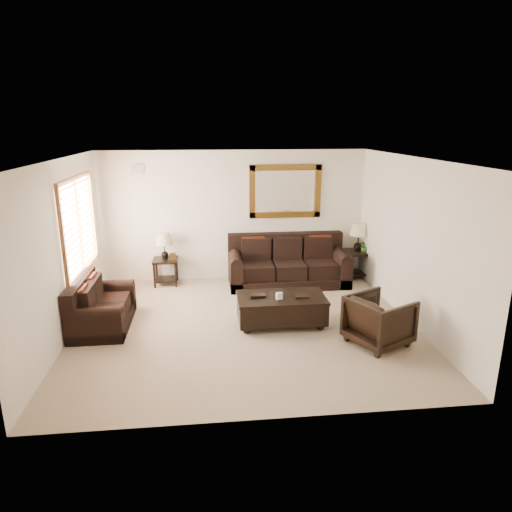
{
  "coord_description": "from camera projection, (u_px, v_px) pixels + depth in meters",
  "views": [
    {
      "loc": [
        -0.57,
        -6.88,
        3.19
      ],
      "look_at": [
        0.25,
        0.6,
        1.02
      ],
      "focal_mm": 32.0,
      "sensor_mm": 36.0,
      "label": 1
    }
  ],
  "objects": [
    {
      "name": "mirror",
      "position": [
        285.0,
        191.0,
        9.47
      ],
      "size": [
        1.5,
        0.06,
        1.1
      ],
      "color": "#462D0E",
      "rests_on": "room"
    },
    {
      "name": "end_table_right",
      "position": [
        358.0,
        242.0,
        9.66
      ],
      "size": [
        0.55,
        0.55,
        1.2
      ],
      "color": "black",
      "rests_on": "room"
    },
    {
      "name": "armchair",
      "position": [
        379.0,
        318.0,
        6.79
      ],
      "size": [
        1.03,
        1.05,
        0.83
      ],
      "primitive_type": "imported",
      "rotation": [
        0.0,
        0.0,
        2.04
      ],
      "color": "black",
      "rests_on": "floor"
    },
    {
      "name": "coffee_table",
      "position": [
        281.0,
        307.0,
        7.49
      ],
      "size": [
        1.44,
        0.78,
        0.61
      ],
      "rotation": [
        0.0,
        0.0,
        0.0
      ],
      "color": "black",
      "rests_on": "room"
    },
    {
      "name": "air_vent",
      "position": [
        138.0,
        168.0,
        9.03
      ],
      "size": [
        0.25,
        0.02,
        0.18
      ],
      "primitive_type": "cube",
      "color": "#999999",
      "rests_on": "room"
    },
    {
      "name": "loveseat",
      "position": [
        99.0,
        309.0,
        7.42
      ],
      "size": [
        0.86,
        1.44,
        0.81
      ],
      "rotation": [
        0.0,
        0.0,
        1.57
      ],
      "color": "black",
      "rests_on": "room"
    },
    {
      "name": "sofa",
      "position": [
        288.0,
        266.0,
        9.46
      ],
      "size": [
        2.43,
        1.05,
        0.99
      ],
      "color": "black",
      "rests_on": "room"
    },
    {
      "name": "window",
      "position": [
        80.0,
        226.0,
        7.66
      ],
      "size": [
        0.07,
        1.96,
        1.66
      ],
      "color": "white",
      "rests_on": "room"
    },
    {
      "name": "end_table_left",
      "position": [
        165.0,
        251.0,
        9.28
      ],
      "size": [
        0.5,
        0.5,
        1.09
      ],
      "color": "black",
      "rests_on": "room"
    },
    {
      "name": "room",
      "position": [
        244.0,
        247.0,
        7.14
      ],
      "size": [
        5.51,
        5.01,
        2.71
      ],
      "color": "#88725D",
      "rests_on": "ground"
    },
    {
      "name": "potted_plant",
      "position": [
        365.0,
        247.0,
        9.6
      ],
      "size": [
        0.33,
        0.35,
        0.22
      ],
      "primitive_type": "imported",
      "rotation": [
        0.0,
        0.0,
        0.36
      ],
      "color": "#25581E",
      "rests_on": "end_table_right"
    }
  ]
}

